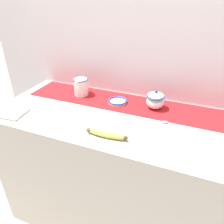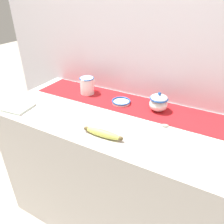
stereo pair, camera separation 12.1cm
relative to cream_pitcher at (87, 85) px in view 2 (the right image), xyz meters
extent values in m
plane|color=#B2A899|center=(0.38, -0.18, -0.97)|extent=(12.00, 12.00, 0.00)
cube|color=#B7B2AD|center=(0.38, -0.18, -0.52)|extent=(1.57, 0.64, 0.91)
cube|color=silver|center=(0.38, 0.16, 0.23)|extent=(2.37, 0.04, 2.40)
cube|color=#A8191E|center=(0.38, 0.00, -0.06)|extent=(1.44, 0.26, 0.00)
cylinder|color=white|center=(0.00, 0.00, 0.00)|extent=(0.09, 0.09, 0.12)
torus|color=#194793|center=(0.00, 0.00, 0.05)|extent=(0.10, 0.10, 0.01)
torus|color=white|center=(0.00, 0.06, 0.00)|extent=(0.06, 0.01, 0.06)
ellipsoid|color=white|center=(0.00, -0.05, 0.05)|extent=(0.03, 0.02, 0.02)
ellipsoid|color=white|center=(0.51, 0.00, -0.02)|extent=(0.11, 0.11, 0.08)
torus|color=#194793|center=(0.51, 0.00, 0.02)|extent=(0.11, 0.11, 0.01)
ellipsoid|color=white|center=(0.51, 0.00, 0.02)|extent=(0.10, 0.10, 0.03)
sphere|color=#194793|center=(0.51, 0.00, 0.05)|extent=(0.02, 0.02, 0.02)
cylinder|color=white|center=(0.28, -0.02, -0.06)|extent=(0.12, 0.12, 0.01)
torus|color=#194793|center=(0.28, -0.02, -0.05)|extent=(0.12, 0.12, 0.01)
ellipsoid|color=#CCD156|center=(0.36, -0.39, -0.05)|extent=(0.21, 0.05, 0.04)
ellipsoid|color=brown|center=(0.26, -0.39, -0.05)|extent=(0.04, 0.03, 0.02)
ellipsoid|color=brown|center=(0.45, -0.38, -0.05)|extent=(0.03, 0.02, 0.02)
cube|color=#A89E89|center=(0.51, -0.17, -0.06)|extent=(0.15, 0.05, 0.00)
ellipsoid|color=#A89E89|center=(0.60, -0.15, -0.06)|extent=(0.04, 0.04, 0.01)
cube|color=silver|center=(-0.25, -0.39, -0.06)|extent=(0.16, 0.16, 0.02)
camera|label=1|loc=(0.71, -1.20, 0.58)|focal=35.00mm
camera|label=2|loc=(0.82, -1.15, 0.58)|focal=35.00mm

